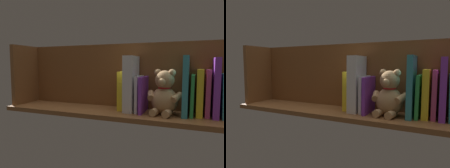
{
  "view_description": "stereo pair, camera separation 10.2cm",
  "coord_description": "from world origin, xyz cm",
  "views": [
    {
      "loc": [
        -37.74,
        94.82,
        22.47
      ],
      "look_at": [
        0.0,
        0.0,
        13.16
      ],
      "focal_mm": 33.07,
      "sensor_mm": 36.0,
      "label": 1
    },
    {
      "loc": [
        -47.05,
        90.56,
        22.47
      ],
      "look_at": [
        0.0,
        0.0,
        13.16
      ],
      "focal_mm": 33.07,
      "sensor_mm": 36.0,
      "label": 2
    }
  ],
  "objects": [
    {
      "name": "ground_plane",
      "position": [
        0.0,
        0.0,
        -1.1
      ],
      "size": [
        115.0,
        24.97,
        2.2
      ],
      "primitive_type": "cube",
      "color": "brown"
    },
    {
      "name": "shelf_back_panel",
      "position": [
        0.0,
        -10.24,
        16.91
      ],
      "size": [
        115.0,
        1.5,
        33.83
      ],
      "primitive_type": "cube",
      "color": "brown",
      "rests_on": "ground_plane"
    },
    {
      "name": "shelf_side_divider",
      "position": [
        55.5,
        0.0,
        16.91
      ],
      "size": [
        2.4,
        18.97,
        33.83
      ],
      "primitive_type": "cube",
      "color": "brown",
      "rests_on": "ground_plane"
    },
    {
      "name": "book_1",
      "position": [
        -46.7,
        -3.08,
        12.85
      ],
      "size": [
        2.44,
        12.01,
        25.71
      ],
      "primitive_type": "cube",
      "color": "purple",
      "rests_on": "ground_plane"
    },
    {
      "name": "book_2",
      "position": [
        -43.59,
        -3.8,
        10.28
      ],
      "size": [
        1.98,
        10.57,
        20.56
      ],
      "primitive_type": "cube",
      "rotation": [
        0.0,
        -0.01,
        0.0
      ],
      "color": "#B23F72",
      "rests_on": "ground_plane"
    },
    {
      "name": "book_3",
      "position": [
        -40.38,
        -3.48,
        10.36
      ],
      "size": [
        2.66,
        11.2,
        20.73
      ],
      "primitive_type": "cube",
      "color": "yellow",
      "rests_on": "ground_plane"
    },
    {
      "name": "book_4",
      "position": [
        -37.39,
        -2.83,
        9.15
      ],
      "size": [
        1.62,
        12.5,
        18.32
      ],
      "primitive_type": "cube",
      "rotation": [
        0.0,
        -0.01,
        0.0
      ],
      "color": "green",
      "rests_on": "ground_plane"
    },
    {
      "name": "book_5",
      "position": [
        -34.56,
        -2.06,
        13.32
      ],
      "size": [
        2.38,
        14.04,
        26.63
      ],
      "primitive_type": "cube",
      "color": "teal",
      "rests_on": "ground_plane"
    },
    {
      "name": "teddy_bear",
      "position": [
        -25.47,
        -0.26,
        9.14
      ],
      "size": [
        16.61,
        14.67,
        20.76
      ],
      "rotation": [
        0.0,
        0.0,
        -0.17
      ],
      "color": "tan",
      "rests_on": "ground_plane"
    },
    {
      "name": "book_6",
      "position": [
        -15.63,
        -1.41,
        8.52
      ],
      "size": [
        1.47,
        15.35,
        17.04
      ],
      "primitive_type": "cube",
      "color": "purple",
      "rests_on": "ground_plane"
    },
    {
      "name": "book_7",
      "position": [
        -13.25,
        -2.38,
        8.66
      ],
      "size": [
        1.38,
        13.42,
        17.33
      ],
      "primitive_type": "cube",
      "color": "silver",
      "rests_on": "ground_plane"
    },
    {
      "name": "dictionary_thick_white",
      "position": [
        -9.29,
        -2.04,
        13.47
      ],
      "size": [
        4.63,
        13.9,
        26.93
      ],
      "primitive_type": "cube",
      "color": "silver",
      "rests_on": "ground_plane"
    },
    {
      "name": "book_8",
      "position": [
        -4.59,
        -3.72,
        9.63
      ],
      "size": [
        2.88,
        10.73,
        19.27
      ],
      "primitive_type": "cube",
      "color": "yellow",
      "rests_on": "ground_plane"
    }
  ]
}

